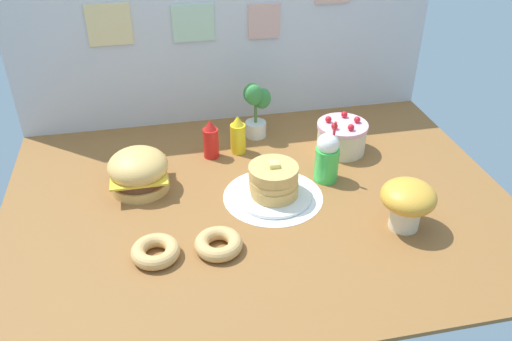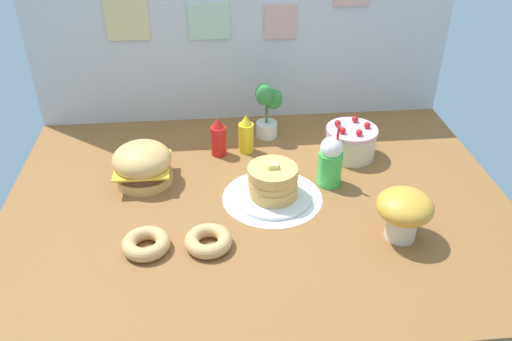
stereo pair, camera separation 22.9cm
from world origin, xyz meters
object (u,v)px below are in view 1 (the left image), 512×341
object	(u,v)px
mushroom_stool	(408,201)
layer_cake	(342,137)
ketchup_bottle	(211,140)
cream_soda_cup	(327,157)
burger	(139,171)
pancake_stack	(274,183)
donut_pink_glaze	(156,251)
potted_plant	(256,108)
donut_chocolate	(219,244)
mustard_bottle	(238,135)

from	to	relation	value
mushroom_stool	layer_cake	bearing A→B (deg)	94.25
ketchup_bottle	cream_soda_cup	size ratio (longest dim) A/B	0.67
burger	pancake_stack	xyz separation A→B (m)	(0.62, -0.21, -0.02)
mushroom_stool	burger	bearing A→B (deg)	154.45
layer_cake	cream_soda_cup	xyz separation A→B (m)	(-0.17, -0.25, 0.04)
donut_pink_glaze	potted_plant	xyz separation A→B (m)	(0.61, 0.92, 0.15)
donut_chocolate	burger	bearing A→B (deg)	120.39
burger	donut_chocolate	bearing A→B (deg)	-59.61
pancake_stack	mushroom_stool	xyz separation A→B (m)	(0.51, -0.34, 0.06)
cream_soda_cup	pancake_stack	bearing A→B (deg)	-161.66
burger	donut_chocolate	distance (m)	0.62
cream_soda_cup	potted_plant	size ratio (longest dim) A/B	0.98
ketchup_bottle	donut_chocolate	bearing A→B (deg)	-95.44
cream_soda_cup	donut_pink_glaze	size ratio (longest dim) A/B	1.61
donut_pink_glaze	mushroom_stool	bearing A→B (deg)	-1.09
mushroom_stool	pancake_stack	bearing A→B (deg)	146.70
layer_cake	mushroom_stool	distance (m)	0.69
donut_chocolate	potted_plant	bearing A→B (deg)	69.24
layer_cake	mustard_bottle	size ratio (longest dim) A/B	1.25
burger	mushroom_stool	size ratio (longest dim) A/B	1.21
donut_chocolate	ketchup_bottle	bearing A→B (deg)	84.56
potted_plant	donut_pink_glaze	bearing A→B (deg)	-123.53
pancake_stack	ketchup_bottle	distance (m)	0.50
layer_cake	donut_pink_glaze	bearing A→B (deg)	-147.15
ketchup_bottle	mustard_bottle	xyz separation A→B (m)	(0.15, 0.02, 0.00)
cream_soda_cup	mushroom_stool	size ratio (longest dim) A/B	1.36
layer_cake	mushroom_stool	size ratio (longest dim) A/B	1.13
pancake_stack	mustard_bottle	xyz separation A→B (m)	(-0.09, 0.45, 0.02)
cream_soda_cup	donut_pink_glaze	distance (m)	0.96
cream_soda_cup	mushroom_stool	bearing A→B (deg)	-63.13
potted_plant	ketchup_bottle	bearing A→B (deg)	-148.02
layer_cake	mustard_bottle	bearing A→B (deg)	169.66
ketchup_bottle	layer_cake	bearing A→B (deg)	-6.65
potted_plant	mustard_bottle	bearing A→B (deg)	-130.02
burger	donut_pink_glaze	xyz separation A→B (m)	(0.05, -0.52, -0.07)
ketchup_bottle	pancake_stack	bearing A→B (deg)	-61.02
donut_pink_glaze	layer_cake	bearing A→B (deg)	32.85
cream_soda_cup	donut_chocolate	bearing A→B (deg)	-145.23
pancake_stack	potted_plant	distance (m)	0.62
pancake_stack	potted_plant	bearing A→B (deg)	86.12
donut_chocolate	potted_plant	size ratio (longest dim) A/B	0.61
ketchup_bottle	cream_soda_cup	bearing A→B (deg)	-32.21
burger	mustard_bottle	bearing A→B (deg)	24.90
ketchup_bottle	donut_pink_glaze	xyz separation A→B (m)	(-0.33, -0.75, -0.07)
mustard_bottle	mushroom_stool	size ratio (longest dim) A/B	0.91
burger	mushroom_stool	distance (m)	1.26
potted_plant	mushroom_stool	distance (m)	1.06
ketchup_bottle	donut_chocolate	world-z (taller)	ketchup_bottle
pancake_stack	mustard_bottle	distance (m)	0.46
ketchup_bottle	cream_soda_cup	xyz separation A→B (m)	(0.53, -0.34, 0.03)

